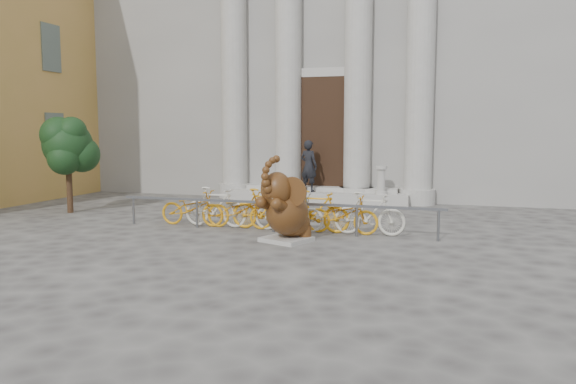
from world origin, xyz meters
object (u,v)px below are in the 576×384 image
(bike_rack, at_px, (276,210))
(elephant_statue, at_px, (286,211))
(tree, at_px, (68,146))
(pedestrian, at_px, (309,166))

(bike_rack, bearing_deg, elephant_statue, -63.39)
(elephant_statue, relative_size, tree, 0.67)
(bike_rack, bearing_deg, pedestrian, 96.45)
(pedestrian, bearing_deg, elephant_statue, 120.15)
(tree, relative_size, pedestrian, 1.63)
(bike_rack, xyz_separation_m, pedestrian, (-0.60, 5.28, 0.72))
(bike_rack, relative_size, tree, 2.86)
(elephant_statue, distance_m, pedestrian, 6.70)
(tree, bearing_deg, elephant_statue, -16.99)
(elephant_statue, bearing_deg, bike_rack, 138.36)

